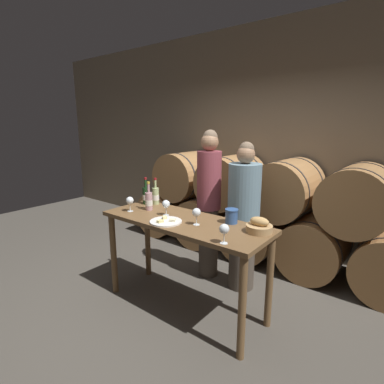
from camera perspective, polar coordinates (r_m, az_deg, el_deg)
name	(u,v)px	position (r m, az deg, el deg)	size (l,w,h in m)	color
ground_plane	(184,306)	(3.28, -1.44, -20.97)	(10.00, 10.00, 0.00)	#4C473F
stone_wall_back	(276,140)	(4.53, 15.72, 9.59)	(10.00, 0.12, 3.20)	#7F705B
barrel_stack	(256,211)	(4.20, 12.07, -3.53)	(3.97, 0.84, 1.40)	#9E7042
tasting_table	(184,234)	(2.91, -1.53, -7.93)	(1.69, 0.62, 0.93)	brown
person_left	(209,202)	(3.52, 3.23, -1.88)	(0.28, 0.28, 1.76)	#4C4238
person_right	(243,217)	(3.32, 9.75, -4.72)	(0.35, 0.35, 1.65)	#4C4238
wine_bottle_red	(146,195)	(3.43, -8.76, -0.63)	(0.08, 0.08, 0.31)	#193819
wine_bottle_white	(156,196)	(3.41, -6.94, -0.69)	(0.08, 0.08, 0.30)	#ADBC7F
wine_bottle_rose	(149,201)	(3.19, -8.21, -1.67)	(0.08, 0.08, 0.30)	#BC8E93
blue_crock	(232,216)	(2.78, 7.53, -4.46)	(0.12, 0.12, 0.13)	#335693
bread_basket	(259,226)	(2.60, 12.68, -6.42)	(0.22, 0.22, 0.13)	tan
cheese_plate	(166,221)	(2.81, -5.01, -5.58)	(0.30, 0.30, 0.04)	white
wine_glass_far_left	(130,201)	(3.17, -11.76, -1.65)	(0.08, 0.08, 0.16)	white
wine_glass_left	(166,204)	(2.98, -4.96, -2.34)	(0.08, 0.08, 0.16)	white
wine_glass_center	(196,213)	(2.69, 0.85, -3.97)	(0.08, 0.08, 0.16)	white
wine_glass_right	(224,229)	(2.30, 6.16, -7.10)	(0.08, 0.08, 0.16)	white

